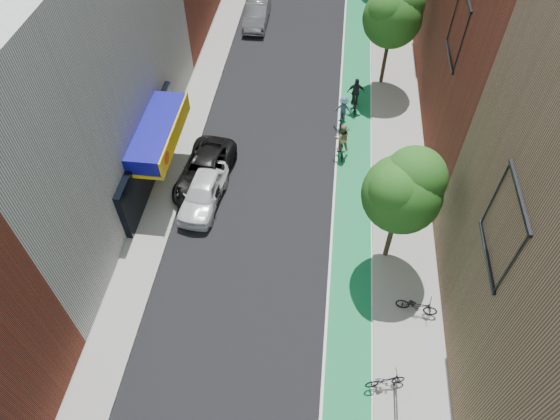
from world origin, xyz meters
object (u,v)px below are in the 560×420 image
(cyclist_lane_mid, at_px, (355,98))
(parked_car_silver, at_px, (257,13))
(parked_car_black, at_px, (205,171))
(parked_car_white, at_px, (203,192))
(cyclist_lane_far, at_px, (343,113))
(cyclist_lane_near, at_px, (342,142))

(cyclist_lane_mid, bearing_deg, parked_car_silver, -56.53)
(parked_car_black, bearing_deg, parked_car_white, -75.23)
(parked_car_silver, distance_m, cyclist_lane_far, 13.17)
(cyclist_lane_mid, bearing_deg, parked_car_black, 37.81)
(parked_car_silver, height_order, cyclist_lane_far, cyclist_lane_far)
(cyclist_lane_far, bearing_deg, parked_car_black, 47.68)
(parked_car_black, height_order, cyclist_lane_near, cyclist_lane_near)
(cyclist_lane_near, distance_m, cyclist_lane_mid, 4.29)
(parked_car_white, relative_size, cyclist_lane_mid, 2.01)
(parked_car_white, bearing_deg, parked_car_silver, 95.02)
(cyclist_lane_mid, distance_m, cyclist_lane_far, 1.74)
(cyclist_lane_far, bearing_deg, cyclist_lane_near, 99.94)
(parked_car_white, bearing_deg, cyclist_lane_mid, 54.08)
(parked_car_silver, bearing_deg, cyclist_lane_far, -59.21)
(parked_car_white, relative_size, cyclist_lane_near, 2.09)
(parked_car_black, height_order, cyclist_lane_far, cyclist_lane_far)
(parked_car_white, height_order, parked_car_black, parked_car_white)
(parked_car_black, bearing_deg, cyclist_lane_near, 27.46)
(parked_car_black, height_order, parked_car_silver, parked_car_silver)
(parked_car_black, xyz_separation_m, cyclist_lane_mid, (7.88, 7.16, 0.13))
(cyclist_lane_mid, xyz_separation_m, cyclist_lane_far, (-0.69, -1.60, 0.00))
(cyclist_lane_mid, height_order, cyclist_lane_far, cyclist_lane_mid)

